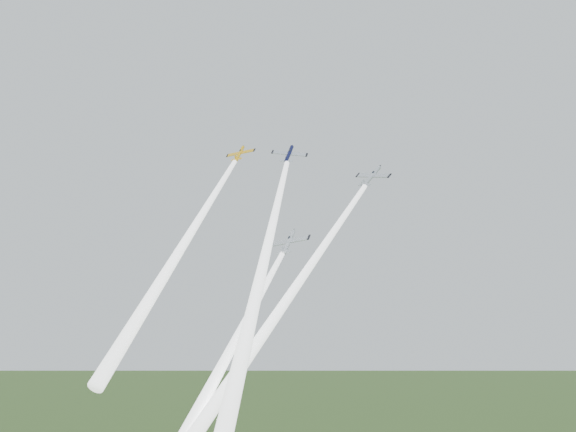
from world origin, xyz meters
The scene contains 8 objects.
plane_yellow centered at (-16.58, 5.38, 107.86)m, with size 6.72×6.67×1.05m, color yellow, non-canonical shape.
smoke_trail_yellow centered at (-15.81, -18.53, 84.45)m, with size 2.54×2.54×60.56m, color white, non-canonical shape.
plane_navy centered at (-1.79, -1.71, 104.80)m, with size 7.13×7.07×1.12m, color #0D1039, non-canonical shape.
smoke_trail_navy centered at (4.82, -26.40, 79.79)m, with size 2.54×2.54×65.13m, color white, non-canonical shape.
plane_silver_right centered at (13.11, 3.74, 100.14)m, with size 7.72×7.66×1.21m, color #B6BCC5, non-canonical shape.
smoke_trail_silver_right centered at (5.10, -23.36, 72.49)m, with size 2.54×2.54×72.67m, color white, non-canonical shape.
plane_silver_low centered at (1.05, -8.01, 86.91)m, with size 8.14×8.08×1.28m, color #B0B6BE, non-canonical shape.
smoke_trail_silver_low centered at (-0.33, -31.17, 64.21)m, with size 2.54×2.54×58.53m, color white, non-canonical shape.
Camera 1 is at (55.75, -125.75, 73.44)m, focal length 45.00 mm.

